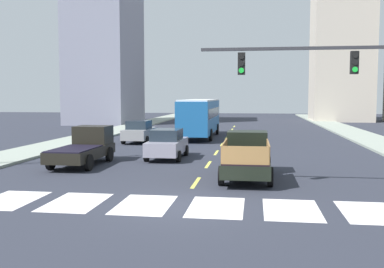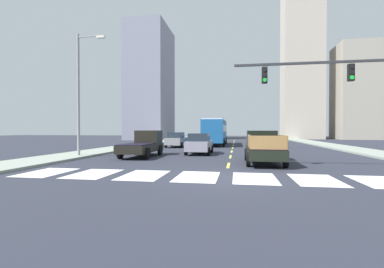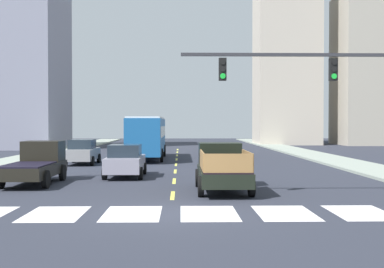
# 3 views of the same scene
# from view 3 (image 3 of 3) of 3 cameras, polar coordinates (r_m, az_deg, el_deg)

# --- Properties ---
(ground_plane) EXTENTS (160.00, 160.00, 0.00)m
(ground_plane) POSITION_cam_3_polar(r_m,az_deg,el_deg) (16.11, -2.42, -8.92)
(ground_plane) COLOR #282B37
(sidewalk_right) EXTENTS (3.40, 110.00, 0.15)m
(sidewalk_right) POSITION_cam_3_polar(r_m,az_deg,el_deg) (35.87, 17.44, -3.27)
(sidewalk_right) COLOR gray
(sidewalk_right) RESTS_ON ground
(crosswalk_stripe_2) EXTENTS (1.78, 2.83, 0.01)m
(crosswalk_stripe_2) POSITION_cam_3_polar(r_m,az_deg,el_deg) (16.58, -15.12, -8.66)
(crosswalk_stripe_2) COLOR silver
(crosswalk_stripe_2) RESTS_ON ground
(crosswalk_stripe_3) EXTENTS (1.78, 2.83, 0.01)m
(crosswalk_stripe_3) POSITION_cam_3_polar(r_m,az_deg,el_deg) (16.18, -6.73, -8.87)
(crosswalk_stripe_3) COLOR silver
(crosswalk_stripe_3) RESTS_ON ground
(crosswalk_stripe_4) EXTENTS (1.78, 2.83, 0.01)m
(crosswalk_stripe_4) POSITION_cam_3_polar(r_m,az_deg,el_deg) (16.13, 1.91, -8.89)
(crosswalk_stripe_4) COLOR silver
(crosswalk_stripe_4) RESTS_ON ground
(crosswalk_stripe_5) EXTENTS (1.78, 2.83, 0.01)m
(crosswalk_stripe_5) POSITION_cam_3_polar(r_m,az_deg,el_deg) (16.44, 10.40, -8.72)
(crosswalk_stripe_5) COLOR silver
(crosswalk_stripe_5) RESTS_ON ground
(crosswalk_stripe_6) EXTENTS (1.78, 2.83, 0.01)m
(crosswalk_stripe_6) POSITION_cam_3_polar(r_m,az_deg,el_deg) (17.09, 18.41, -8.38)
(crosswalk_stripe_6) COLOR silver
(crosswalk_stripe_6) RESTS_ON ground
(lane_dash_0) EXTENTS (0.16, 2.40, 0.01)m
(lane_dash_0) POSITION_cam_3_polar(r_m,az_deg,el_deg) (20.06, -2.19, -6.90)
(lane_dash_0) COLOR #D7D44E
(lane_dash_0) RESTS_ON ground
(lane_dash_1) EXTENTS (0.16, 2.40, 0.01)m
(lane_dash_1) POSITION_cam_3_polar(r_m,az_deg,el_deg) (25.02, -2.01, -5.29)
(lane_dash_1) COLOR #D7D44E
(lane_dash_1) RESTS_ON ground
(lane_dash_2) EXTENTS (0.16, 2.40, 0.01)m
(lane_dash_2) POSITION_cam_3_polar(r_m,az_deg,el_deg) (30.00, -1.90, -4.21)
(lane_dash_2) COLOR #D7D44E
(lane_dash_2) RESTS_ON ground
(lane_dash_3) EXTENTS (0.16, 2.40, 0.01)m
(lane_dash_3) POSITION_cam_3_polar(r_m,az_deg,el_deg) (34.98, -1.81, -3.44)
(lane_dash_3) COLOR #D7D44E
(lane_dash_3) RESTS_ON ground
(lane_dash_4) EXTENTS (0.16, 2.40, 0.01)m
(lane_dash_4) POSITION_cam_3_polar(r_m,az_deg,el_deg) (39.96, -1.75, -2.86)
(lane_dash_4) COLOR #D7D44E
(lane_dash_4) RESTS_ON ground
(lane_dash_5) EXTENTS (0.16, 2.40, 0.01)m
(lane_dash_5) POSITION_cam_3_polar(r_m,az_deg,el_deg) (44.95, -1.70, -2.41)
(lane_dash_5) COLOR #D7D44E
(lane_dash_5) RESTS_ON ground
(lane_dash_6) EXTENTS (0.16, 2.40, 0.01)m
(lane_dash_6) POSITION_cam_3_polar(r_m,az_deg,el_deg) (49.94, -1.66, -2.05)
(lane_dash_6) COLOR #D7D44E
(lane_dash_6) RESTS_ON ground
(lane_dash_7) EXTENTS (0.16, 2.40, 0.01)m
(lane_dash_7) POSITION_cam_3_polar(r_m,az_deg,el_deg) (54.93, -1.63, -1.76)
(lane_dash_7) COLOR #D7D44E
(lane_dash_7) RESTS_ON ground
(pickup_stakebed) EXTENTS (2.18, 5.20, 1.96)m
(pickup_stakebed) POSITION_cam_3_polar(r_m,az_deg,el_deg) (21.62, 3.38, -3.83)
(pickup_stakebed) COLOR black
(pickup_stakebed) RESTS_ON ground
(pickup_dark) EXTENTS (2.18, 5.20, 1.96)m
(pickup_dark) POSITION_cam_3_polar(r_m,az_deg,el_deg) (25.17, -17.06, -3.21)
(pickup_dark) COLOR black
(pickup_dark) RESTS_ON ground
(city_bus) EXTENTS (2.72, 10.80, 3.32)m
(city_bus) POSITION_cam_3_polar(r_m,az_deg,el_deg) (40.19, -5.06, -0.06)
(city_bus) COLOR #1A5794
(city_bus) RESTS_ON ground
(sedan_near_left) EXTENTS (2.02, 4.40, 1.72)m
(sedan_near_left) POSITION_cam_3_polar(r_m,az_deg,el_deg) (27.03, -7.50, -3.00)
(sedan_near_left) COLOR gray
(sedan_near_left) RESTS_ON ground
(sedan_near_right) EXTENTS (2.02, 4.40, 1.72)m
(sedan_near_right) POSITION_cam_3_polar(r_m,az_deg,el_deg) (36.04, -12.20, -1.97)
(sedan_near_right) COLOR gray
(sedan_near_right) RESTS_ON ground
(traffic_signal_gantry) EXTENTS (10.48, 0.27, 6.00)m
(traffic_signal_gantry) POSITION_cam_3_polar(r_m,az_deg,el_deg) (20.22, 18.93, 5.18)
(traffic_signal_gantry) COLOR #2D2D33
(traffic_signal_gantry) RESTS_ON ground
(block_mid_left) EXTENTS (7.64, 11.71, 23.20)m
(block_mid_left) POSITION_cam_3_polar(r_m,az_deg,el_deg) (62.29, -17.96, 9.23)
(block_mid_left) COLOR gray
(block_mid_left) RESTS_ON ground
(block_mid_right) EXTENTS (7.52, 8.33, 19.98)m
(block_mid_right) POSITION_cam_3_polar(r_m,az_deg,el_deg) (71.79, 18.96, 6.85)
(block_mid_right) COLOR #A69D8E
(block_mid_right) RESTS_ON ground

